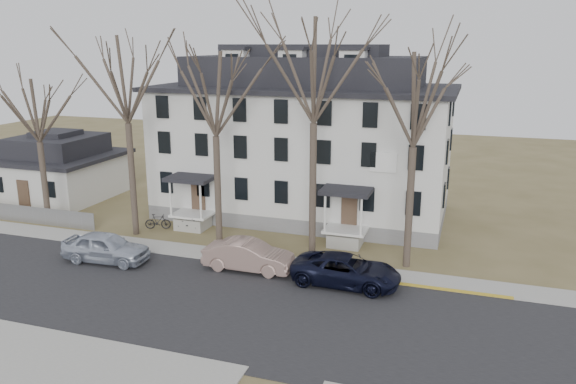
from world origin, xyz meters
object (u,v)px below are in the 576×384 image
(tree_mid_right, at_px, (416,93))
(car_navy, at_px, (346,271))
(small_house, at_px, (60,170))
(car_tan, at_px, (249,256))
(tree_mid_left, at_px, (214,88))
(bicycle_right, at_px, (158,222))
(boarding_house, at_px, (304,140))
(tree_far_left, at_px, (125,73))
(tree_center, at_px, (314,63))
(tree_bungalow, at_px, (36,106))
(bicycle_left, at_px, (188,225))
(car_silver, at_px, (106,248))

(tree_mid_right, distance_m, car_navy, 9.88)
(small_house, relative_size, car_tan, 1.74)
(tree_mid_left, distance_m, bicycle_right, 10.50)
(boarding_house, xyz_separation_m, small_house, (-20.00, -1.96, -3.13))
(tree_far_left, height_order, tree_center, tree_center)
(car_tan, relative_size, car_navy, 0.89)
(tree_mid_left, bearing_deg, tree_center, 0.00)
(small_house, distance_m, tree_center, 25.41)
(tree_bungalow, bearing_deg, tree_far_left, 0.00)
(car_tan, distance_m, car_navy, 5.50)
(boarding_house, relative_size, bicycle_left, 11.04)
(car_tan, bearing_deg, tree_far_left, 69.72)
(boarding_house, relative_size, tree_mid_right, 1.63)
(boarding_house, height_order, bicycle_left, boarding_house)
(boarding_house, relative_size, tree_center, 1.41)
(boarding_house, bearing_deg, tree_far_left, -137.82)
(bicycle_right, bearing_deg, car_silver, 163.53)
(tree_mid_right, distance_m, tree_bungalow, 24.54)
(tree_far_left, xyz_separation_m, car_navy, (14.84, -3.56, -9.57))
(tree_mid_left, relative_size, tree_bungalow, 1.18)
(boarding_house, distance_m, bicycle_left, 10.23)
(boarding_house, height_order, car_navy, boarding_house)
(car_tan, bearing_deg, bicycle_left, 52.25)
(boarding_house, bearing_deg, tree_bungalow, -152.99)
(car_silver, bearing_deg, tree_far_left, 10.25)
(car_tan, bearing_deg, tree_center, -39.22)
(tree_center, bearing_deg, car_silver, -156.32)
(tree_mid_left, height_order, tree_mid_right, same)
(tree_center, relative_size, tree_bungalow, 1.36)
(tree_far_left, height_order, bicycle_left, tree_far_left)
(tree_bungalow, distance_m, car_tan, 18.20)
(tree_far_left, distance_m, car_tan, 13.75)
(tree_mid_right, xyz_separation_m, car_tan, (-8.16, -3.33, -8.78))
(tree_mid_right, bearing_deg, tree_mid_left, 180.00)
(tree_mid_right, xyz_separation_m, bicycle_right, (-16.61, 1.27, -9.08))
(tree_center, xyz_separation_m, car_navy, (2.84, -3.56, -10.31))
(tree_mid_left, distance_m, tree_center, 6.18)
(tree_mid_left, relative_size, car_tan, 2.55)
(tree_far_left, relative_size, bicycle_left, 7.28)
(boarding_house, relative_size, tree_mid_left, 1.63)
(tree_bungalow, distance_m, bicycle_right, 11.03)
(tree_far_left, bearing_deg, tree_mid_left, 0.00)
(car_tan, xyz_separation_m, bicycle_left, (-6.32, 4.78, -0.33))
(tree_far_left, bearing_deg, small_house, 150.61)
(tree_mid_left, distance_m, bicycle_left, 9.69)
(boarding_house, distance_m, tree_mid_right, 12.51)
(boarding_house, bearing_deg, bicycle_left, -131.70)
(tree_mid_left, height_order, car_navy, tree_mid_left)
(car_silver, height_order, car_tan, car_silver)
(boarding_house, relative_size, small_house, 2.39)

